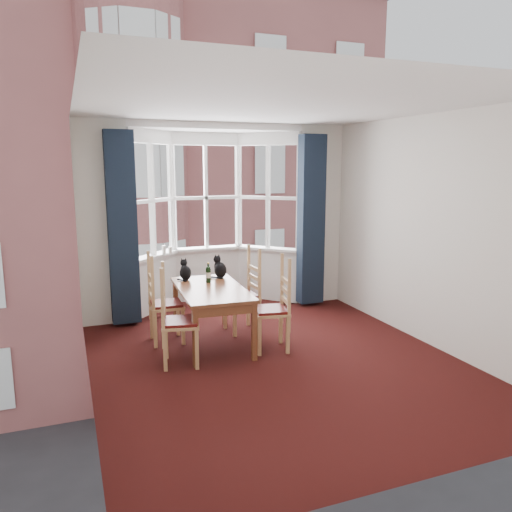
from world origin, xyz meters
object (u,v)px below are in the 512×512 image
wine_bottle (208,274)px  chair_left_far (159,306)px  cat_left (185,272)px  candle_tall (164,250)px  candle_short (170,250)px  dining_table (211,294)px  chair_right_near (278,311)px  chair_left_near (172,324)px  chair_right_far (248,296)px  cat_right (220,269)px

wine_bottle → chair_left_far: bearing=-178.8°
cat_left → wine_bottle: cat_left is taller
candle_tall → candle_short: bearing=16.8°
dining_table → chair_right_near: bearing=-33.1°
chair_left_near → chair_right_near: same height
chair_right_far → candle_short: (-0.76, 1.36, 0.45)m
dining_table → chair_left_far: 0.68m
dining_table → wine_bottle: size_ratio=5.73×
chair_left_near → chair_left_far: (-0.01, 0.76, 0.00)m
chair_right_near → wine_bottle: bearing=131.0°
chair_right_far → candle_short: candle_short is taller
cat_left → wine_bottle: 0.35m
chair_left_far → cat_left: bearing=33.5°
cat_left → dining_table: bearing=-70.3°
chair_left_near → wine_bottle: size_ratio=3.54×
candle_short → dining_table: bearing=-84.6°
chair_right_far → chair_left_near: bearing=-145.7°
chair_left_near → candle_tall: 2.22m
chair_right_near → chair_right_far: (-0.10, 0.79, 0.00)m
chair_left_near → cat_right: bearing=49.4°
chair_right_near → chair_left_near: bearing=-178.9°
chair_left_far → candle_tall: candle_tall is taller
cat_left → candle_tall: candle_tall is taller
chair_left_near → chair_left_far: size_ratio=1.00×
wine_bottle → cat_left: bearing=133.8°
chair_right_far → candle_tall: 1.65m
dining_table → wine_bottle: wine_bottle is taller
wine_bottle → chair_right_near: bearing=-49.0°
cat_left → chair_right_near: bearing=-48.2°
chair_left_far → candle_short: (0.44, 1.42, 0.45)m
chair_left_far → wine_bottle: size_ratio=3.54×
dining_table → chair_left_far: bearing=155.1°
dining_table → wine_bottle: 0.35m
wine_bottle → candle_tall: (-0.31, 1.37, 0.11)m
cat_right → wine_bottle: cat_right is taller
chair_right_far → cat_left: (-0.79, 0.21, 0.35)m
chair_left_far → wine_bottle: 0.74m
chair_right_near → chair_right_far: same height
dining_table → chair_left_near: size_ratio=1.62×
chair_right_near → cat_left: (-0.89, 1.00, 0.35)m
dining_table → cat_left: bearing=109.7°
chair_left_near → chair_right_near: bearing=1.1°
chair_left_far → chair_right_near: 1.49m
dining_table → chair_left_near: chair_left_near is taller
chair_right_far → cat_right: (-0.33, 0.19, 0.36)m
candle_tall → candle_short: size_ratio=1.28×
chair_left_far → candle_short: candle_short is taller
cat_right → wine_bottle: bearing=-134.2°
chair_left_far → candle_tall: (0.34, 1.39, 0.46)m
cat_right → dining_table: bearing=-117.6°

